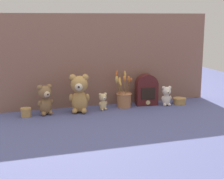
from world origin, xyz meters
The scene contains 10 objects.
ground_plane centered at (0.00, 0.00, 0.00)m, with size 4.00×4.00×0.00m, color #4C5184.
backdrop_wall centered at (0.00, 0.17, 0.38)m, with size 1.81×0.02×0.76m.
teddy_bear_large centered at (-0.27, 0.00, 0.16)m, with size 0.17×0.15×0.30m.
teddy_bear_medium centered at (-0.53, 0.01, 0.12)m, with size 0.13×0.12×0.23m.
teddy_bear_small centered at (0.47, -0.01, 0.09)m, with size 0.09×0.08×0.17m.
teddy_bear_tiny centered at (-0.08, 0.01, 0.07)m, with size 0.08×0.07×0.14m.
flower_vase centered at (0.11, 0.05, 0.08)m, with size 0.16×0.14×0.31m.
vintage_radio centered at (0.32, 0.06, 0.13)m, with size 0.19×0.12×0.26m.
decorative_tin_tall centered at (0.60, 0.00, 0.03)m, with size 0.11×0.11×0.05m.
decorative_tin_short centered at (-0.68, 0.00, 0.03)m, with size 0.08×0.08×0.07m.
Camera 1 is at (-0.81, -2.53, 0.73)m, focal length 55.00 mm.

